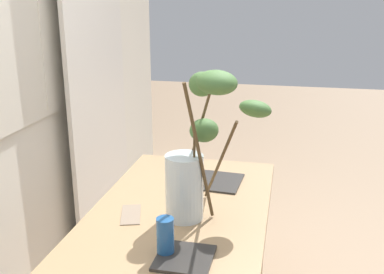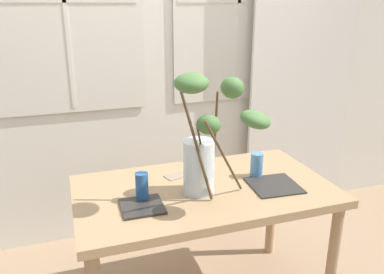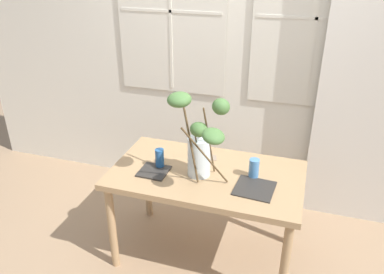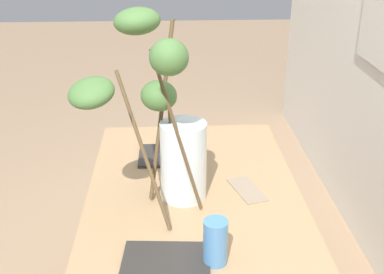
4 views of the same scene
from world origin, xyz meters
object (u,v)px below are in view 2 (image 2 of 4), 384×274
(dining_table, at_px, (204,202))
(vase_with_branches, at_px, (206,145))
(drinking_glass_blue_right, at_px, (257,165))
(drinking_glass_blue_left, at_px, (142,187))
(plate_square_right, at_px, (274,185))
(plate_square_left, at_px, (142,206))

(dining_table, xyz_separation_m, vase_with_branches, (-0.03, -0.09, 0.37))
(vase_with_branches, bearing_deg, drinking_glass_blue_right, 20.38)
(vase_with_branches, relative_size, drinking_glass_blue_left, 4.48)
(vase_with_branches, bearing_deg, drinking_glass_blue_left, 169.83)
(dining_table, bearing_deg, vase_with_branches, -106.60)
(drinking_glass_blue_right, height_order, plate_square_right, drinking_glass_blue_right)
(vase_with_branches, height_order, plate_square_right, vase_with_branches)
(drinking_glass_blue_left, relative_size, drinking_glass_blue_right, 1.05)
(drinking_glass_blue_left, xyz_separation_m, plate_square_left, (-0.02, -0.08, -0.07))
(drinking_glass_blue_right, xyz_separation_m, plate_square_right, (0.03, -0.15, -0.07))
(vase_with_branches, bearing_deg, plate_square_right, -1.84)
(drinking_glass_blue_left, bearing_deg, plate_square_left, -102.96)
(plate_square_left, bearing_deg, drinking_glass_blue_left, 77.04)
(dining_table, distance_m, plate_square_left, 0.39)
(vase_with_branches, xyz_separation_m, drinking_glass_blue_left, (-0.32, 0.06, -0.21))
(vase_with_branches, relative_size, plate_square_right, 2.57)
(dining_table, bearing_deg, plate_square_right, -16.24)
(dining_table, relative_size, plate_square_right, 5.35)
(drinking_glass_blue_left, xyz_separation_m, drinking_glass_blue_right, (0.67, 0.08, -0.00))
(plate_square_right, bearing_deg, drinking_glass_blue_left, 174.39)
(vase_with_branches, bearing_deg, plate_square_left, -176.84)
(vase_with_branches, relative_size, plate_square_left, 3.25)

